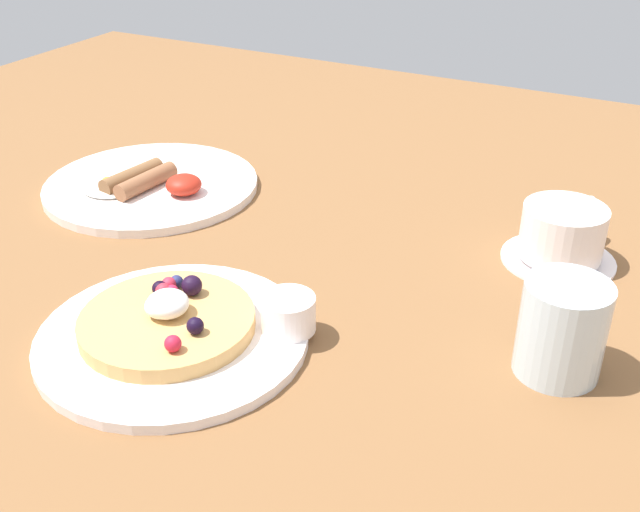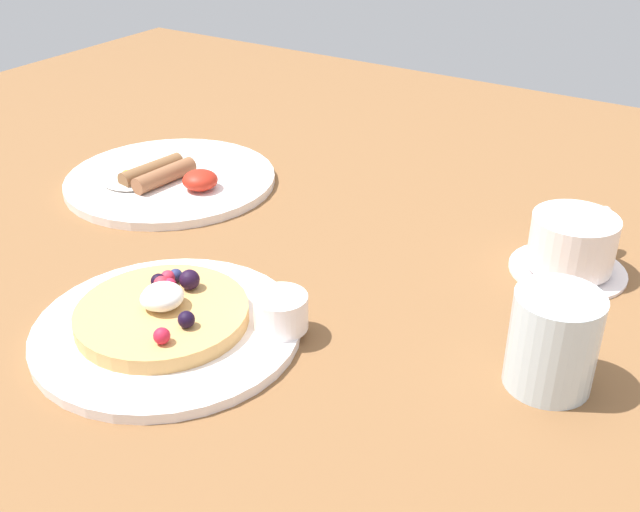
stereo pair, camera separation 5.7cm
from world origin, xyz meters
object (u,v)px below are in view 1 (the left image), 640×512
at_px(pancake_plate, 173,337).
at_px(breakfast_plate, 152,185).
at_px(coffee_saucer, 558,258).
at_px(water_glass, 562,329).
at_px(coffee_cup, 563,230).
at_px(syrup_ramekin, 288,313).

height_order(pancake_plate, breakfast_plate, breakfast_plate).
bearing_deg(breakfast_plate, coffee_saucer, 6.16).
bearing_deg(pancake_plate, water_glass, 20.59).
relative_size(coffee_cup, water_glass, 1.35).
bearing_deg(coffee_cup, syrup_ramekin, -126.03).
height_order(pancake_plate, syrup_ramekin, syrup_ramekin).
xyz_separation_m(coffee_cup, water_glass, (0.04, -0.20, 0.01)).
height_order(syrup_ramekin, water_glass, water_glass).
bearing_deg(water_glass, breakfast_plate, 165.86).
relative_size(pancake_plate, coffee_saucer, 2.04).
bearing_deg(water_glass, coffee_cup, 101.47).
height_order(pancake_plate, coffee_cup, coffee_cup).
height_order(syrup_ramekin, coffee_saucer, syrup_ramekin).
relative_size(coffee_saucer, coffee_cup, 1.04).
xyz_separation_m(pancake_plate, coffee_saucer, (0.28, 0.32, -0.00)).
distance_m(pancake_plate, coffee_saucer, 0.43).
bearing_deg(syrup_ramekin, coffee_cup, 53.97).
distance_m(pancake_plate, syrup_ramekin, 0.11).
distance_m(pancake_plate, breakfast_plate, 0.35).
xyz_separation_m(syrup_ramekin, water_glass, (0.23, 0.07, 0.02)).
height_order(syrup_ramekin, coffee_cup, coffee_cup).
bearing_deg(coffee_saucer, water_glass, -78.35).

